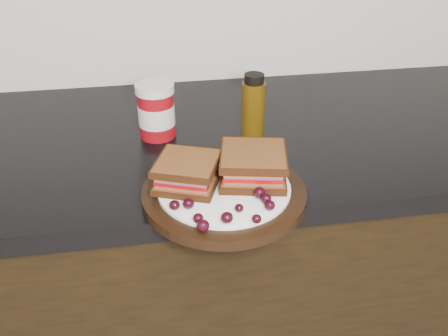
# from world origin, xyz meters

# --- Properties ---
(base_cabinets) EXTENTS (3.96, 0.58, 0.86)m
(base_cabinets) POSITION_xyz_m (0.00, 1.70, 0.43)
(base_cabinets) COLOR black
(base_cabinets) RESTS_ON ground_plane
(countertop) EXTENTS (3.98, 0.60, 0.04)m
(countertop) POSITION_xyz_m (0.00, 1.70, 0.88)
(countertop) COLOR black
(countertop) RESTS_ON base_cabinets
(plate) EXTENTS (0.28, 0.28, 0.02)m
(plate) POSITION_xyz_m (0.22, 1.45, 0.91)
(plate) COLOR black
(plate) RESTS_ON countertop
(sandwich_left) EXTENTS (0.13, 0.13, 0.05)m
(sandwich_left) POSITION_xyz_m (0.16, 1.47, 0.95)
(sandwich_left) COLOR brown
(sandwich_left) RESTS_ON plate
(sandwich_right) EXTENTS (0.13, 0.13, 0.05)m
(sandwich_right) POSITION_xyz_m (0.27, 1.47, 0.95)
(sandwich_right) COLOR brown
(sandwich_right) RESTS_ON plate
(grape_0) EXTENTS (0.02, 0.02, 0.02)m
(grape_0) POSITION_xyz_m (0.13, 1.40, 0.93)
(grape_0) COLOR black
(grape_0) RESTS_ON plate
(grape_1) EXTENTS (0.02, 0.02, 0.02)m
(grape_1) POSITION_xyz_m (0.15, 1.40, 0.93)
(grape_1) COLOR black
(grape_1) RESTS_ON plate
(grape_2) EXTENTS (0.02, 0.02, 0.02)m
(grape_2) POSITION_xyz_m (0.16, 1.36, 0.93)
(grape_2) COLOR black
(grape_2) RESTS_ON plate
(grape_3) EXTENTS (0.02, 0.02, 0.02)m
(grape_3) POSITION_xyz_m (0.17, 1.34, 0.93)
(grape_3) COLOR black
(grape_3) RESTS_ON plate
(grape_4) EXTENTS (0.02, 0.02, 0.02)m
(grape_4) POSITION_xyz_m (0.21, 1.35, 0.93)
(grape_4) COLOR black
(grape_4) RESTS_ON plate
(grape_5) EXTENTS (0.01, 0.01, 0.01)m
(grape_5) POSITION_xyz_m (0.23, 1.38, 0.93)
(grape_5) COLOR black
(grape_5) RESTS_ON plate
(grape_6) EXTENTS (0.02, 0.02, 0.01)m
(grape_6) POSITION_xyz_m (0.25, 1.35, 0.93)
(grape_6) COLOR black
(grape_6) RESTS_ON plate
(grape_7) EXTENTS (0.02, 0.02, 0.02)m
(grape_7) POSITION_xyz_m (0.28, 1.37, 0.93)
(grape_7) COLOR black
(grape_7) RESTS_ON plate
(grape_8) EXTENTS (0.02, 0.02, 0.02)m
(grape_8) POSITION_xyz_m (0.28, 1.39, 0.93)
(grape_8) COLOR black
(grape_8) RESTS_ON plate
(grape_9) EXTENTS (0.02, 0.02, 0.02)m
(grape_9) POSITION_xyz_m (0.27, 1.41, 0.93)
(grape_9) COLOR black
(grape_9) RESTS_ON plate
(grape_10) EXTENTS (0.02, 0.02, 0.02)m
(grape_10) POSITION_xyz_m (0.30, 1.44, 0.93)
(grape_10) COLOR black
(grape_10) RESTS_ON plate
(grape_11) EXTENTS (0.02, 0.02, 0.02)m
(grape_11) POSITION_xyz_m (0.29, 1.45, 0.93)
(grape_11) COLOR black
(grape_11) RESTS_ON plate
(grape_12) EXTENTS (0.02, 0.02, 0.02)m
(grape_12) POSITION_xyz_m (0.29, 1.47, 0.93)
(grape_12) COLOR black
(grape_12) RESTS_ON plate
(grape_13) EXTENTS (0.02, 0.02, 0.02)m
(grape_13) POSITION_xyz_m (0.27, 1.51, 0.93)
(grape_13) COLOR black
(grape_13) RESTS_ON plate
(grape_14) EXTENTS (0.02, 0.02, 0.02)m
(grape_14) POSITION_xyz_m (0.17, 1.51, 0.93)
(grape_14) COLOR black
(grape_14) RESTS_ON plate
(grape_15) EXTENTS (0.02, 0.02, 0.02)m
(grape_15) POSITION_xyz_m (0.16, 1.47, 0.93)
(grape_15) COLOR black
(grape_15) RESTS_ON plate
(grape_16) EXTENTS (0.02, 0.02, 0.02)m
(grape_16) POSITION_xyz_m (0.14, 1.45, 0.93)
(grape_16) COLOR black
(grape_16) RESTS_ON plate
(grape_17) EXTENTS (0.02, 0.02, 0.02)m
(grape_17) POSITION_xyz_m (0.14, 1.44, 0.93)
(grape_17) COLOR black
(grape_17) RESTS_ON plate
(grape_18) EXTENTS (0.02, 0.02, 0.02)m
(grape_18) POSITION_xyz_m (0.16, 1.49, 0.93)
(grape_18) COLOR black
(grape_18) RESTS_ON plate
(grape_19) EXTENTS (0.02, 0.02, 0.02)m
(grape_19) POSITION_xyz_m (0.16, 1.49, 0.93)
(grape_19) COLOR black
(grape_19) RESTS_ON plate
(grape_20) EXTENTS (0.02, 0.02, 0.02)m
(grape_20) POSITION_xyz_m (0.16, 1.44, 0.93)
(grape_20) COLOR black
(grape_20) RESTS_ON plate
(condiment_jar) EXTENTS (0.10, 0.10, 0.12)m
(condiment_jar) POSITION_xyz_m (0.12, 1.70, 0.96)
(condiment_jar) COLOR maroon
(condiment_jar) RESTS_ON countertop
(oil_bottle) EXTENTS (0.06, 0.06, 0.13)m
(oil_bottle) POSITION_xyz_m (0.32, 1.68, 0.97)
(oil_bottle) COLOR #432D06
(oil_bottle) RESTS_ON countertop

